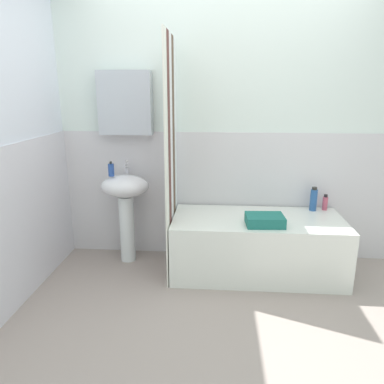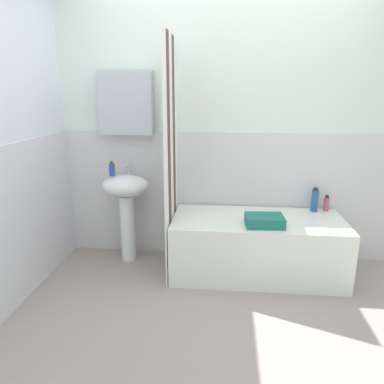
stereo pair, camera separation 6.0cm
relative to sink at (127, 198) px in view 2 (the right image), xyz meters
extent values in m
cube|color=#A09289|center=(0.92, -1.03, -0.63)|extent=(4.80, 5.60, 0.04)
cube|color=white|center=(0.92, 0.24, 0.59)|extent=(3.60, 0.05, 2.40)
cube|color=silver|center=(0.92, 0.21, -0.01)|extent=(3.60, 0.02, 1.20)
cube|color=silver|center=(0.00, 0.15, 0.85)|extent=(0.48, 0.12, 0.56)
cube|color=white|center=(-0.66, -0.69, 0.59)|extent=(0.05, 1.81, 2.40)
cube|color=silver|center=(-0.62, -0.69, -0.01)|extent=(0.02, 1.81, 1.20)
cylinder|color=white|center=(0.00, 0.00, -0.29)|extent=(0.14, 0.14, 0.63)
ellipsoid|color=white|center=(0.00, 0.00, 0.12)|extent=(0.44, 0.34, 0.20)
cylinder|color=silver|center=(0.00, 0.10, 0.25)|extent=(0.03, 0.03, 0.05)
cylinder|color=silver|center=(0.00, 0.05, 0.30)|extent=(0.02, 0.10, 0.02)
sphere|color=silver|center=(0.00, 0.10, 0.33)|extent=(0.03, 0.03, 0.03)
cylinder|color=#274C9E|center=(-0.11, -0.04, 0.28)|extent=(0.05, 0.05, 0.11)
sphere|color=#292E2B|center=(-0.11, -0.04, 0.34)|extent=(0.02, 0.02, 0.02)
cube|color=white|center=(1.19, -0.15, -0.35)|extent=(1.46, 0.68, 0.51)
cube|color=white|center=(0.45, -0.42, 0.39)|extent=(0.01, 0.14, 2.00)
cube|color=brown|center=(0.45, -0.29, 0.39)|extent=(0.01, 0.14, 2.00)
cube|color=white|center=(0.45, -0.15, 0.39)|extent=(0.01, 0.14, 2.00)
cube|color=brown|center=(0.45, -0.01, 0.39)|extent=(0.01, 0.14, 2.00)
cube|color=white|center=(0.45, 0.12, 0.39)|extent=(0.01, 0.14, 2.00)
cylinder|color=#C5536A|center=(1.83, 0.12, -0.04)|extent=(0.05, 0.05, 0.12)
cylinder|color=black|center=(1.83, 0.12, 0.03)|extent=(0.03, 0.03, 0.02)
cylinder|color=#2B599B|center=(1.71, 0.10, 0.00)|extent=(0.06, 0.06, 0.20)
cylinder|color=#2B2925|center=(1.71, 0.10, 0.11)|extent=(0.04, 0.04, 0.02)
cube|color=#206E64|center=(1.23, -0.32, -0.06)|extent=(0.32, 0.24, 0.08)
camera|label=1|loc=(0.85, -3.14, 0.95)|focal=33.99mm
camera|label=2|loc=(0.91, -3.13, 0.95)|focal=33.99mm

